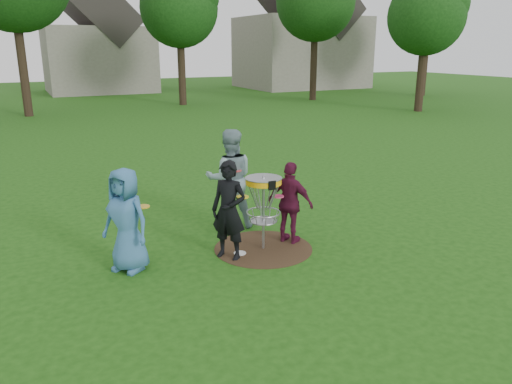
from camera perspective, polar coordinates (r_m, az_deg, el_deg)
name	(u,v)px	position (r m, az deg, el deg)	size (l,w,h in m)	color
ground	(263,248)	(9.20, 0.83, -6.46)	(100.00, 100.00, 0.00)	#19470F
dirt_patch	(263,248)	(9.20, 0.83, -6.44)	(1.80, 1.80, 0.01)	#47331E
player_blue	(126,220)	(8.34, -14.61, -3.12)	(0.85, 0.55, 1.73)	teal
player_black	(229,210)	(8.54, -3.13, -2.12)	(0.63, 0.41, 1.73)	black
player_grey	(230,179)	(10.04, -3.00, 1.54)	(0.98, 0.76, 2.01)	#7B999F
player_maroon	(290,203)	(9.25, 3.95, -1.26)	(0.91, 0.38, 1.55)	#55132E
disc_on_grass	(240,253)	(8.98, -1.85, -7.01)	(0.22, 0.22, 0.02)	white
disc_golf_basket	(263,195)	(8.86, 0.86, -0.37)	(0.66, 0.67, 1.38)	#9EA0A5
held_discs	(227,192)	(8.88, -3.33, 0.03)	(2.65, 1.37, 0.30)	gold
house_row	(125,38)	(41.54, -14.76, 16.63)	(44.50, 10.65, 11.62)	gray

